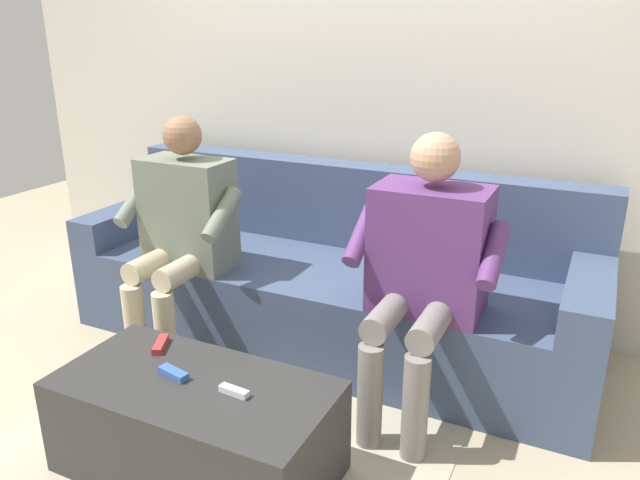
{
  "coord_description": "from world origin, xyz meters",
  "views": [
    {
      "loc": [
        -1.2,
        2.47,
        1.55
      ],
      "look_at": [
        0.0,
        -0.02,
        0.58
      ],
      "focal_mm": 34.1,
      "sensor_mm": 36.0,
      "label": 1
    }
  ],
  "objects_px": {
    "couch": "(331,283)",
    "person_left_seated": "(425,262)",
    "remote_red": "(160,344)",
    "remote_white": "(234,391)",
    "coffee_table": "(197,427)",
    "person_right_seated": "(182,225)",
    "remote_blue": "(173,373)"
  },
  "relations": [
    {
      "from": "person_left_seated",
      "to": "remote_blue",
      "type": "xyz_separation_m",
      "value": [
        0.68,
        0.76,
        -0.28
      ]
    },
    {
      "from": "remote_blue",
      "to": "person_left_seated",
      "type": "bearing_deg",
      "value": -120.25
    },
    {
      "from": "couch",
      "to": "coffee_table",
      "type": "xyz_separation_m",
      "value": [
        0.0,
        1.16,
        -0.12
      ]
    },
    {
      "from": "remote_white",
      "to": "person_right_seated",
      "type": "bearing_deg",
      "value": 140.3
    },
    {
      "from": "couch",
      "to": "remote_white",
      "type": "relative_size",
      "value": 23.61
    },
    {
      "from": "couch",
      "to": "person_left_seated",
      "type": "xyz_separation_m",
      "value": [
        -0.6,
        0.4,
        0.36
      ]
    },
    {
      "from": "coffee_table",
      "to": "remote_blue",
      "type": "xyz_separation_m",
      "value": [
        0.09,
        -0.0,
        0.2
      ]
    },
    {
      "from": "couch",
      "to": "remote_blue",
      "type": "height_order",
      "value": "couch"
    },
    {
      "from": "person_left_seated",
      "to": "person_right_seated",
      "type": "height_order",
      "value": "person_left_seated"
    },
    {
      "from": "remote_blue",
      "to": "remote_white",
      "type": "bearing_deg",
      "value": -168.21
    },
    {
      "from": "person_left_seated",
      "to": "remote_blue",
      "type": "bearing_deg",
      "value": 47.92
    },
    {
      "from": "coffee_table",
      "to": "remote_white",
      "type": "distance_m",
      "value": 0.26
    },
    {
      "from": "person_right_seated",
      "to": "remote_white",
      "type": "bearing_deg",
      "value": 136.22
    },
    {
      "from": "remote_white",
      "to": "coffee_table",
      "type": "bearing_deg",
      "value": -175.55
    },
    {
      "from": "coffee_table",
      "to": "remote_blue",
      "type": "bearing_deg",
      "value": -0.83
    },
    {
      "from": "coffee_table",
      "to": "remote_white",
      "type": "bearing_deg",
      "value": -179.63
    },
    {
      "from": "couch",
      "to": "remote_blue",
      "type": "distance_m",
      "value": 1.16
    },
    {
      "from": "couch",
      "to": "remote_red",
      "type": "relative_size",
      "value": 19.99
    },
    {
      "from": "couch",
      "to": "remote_red",
      "type": "height_order",
      "value": "couch"
    },
    {
      "from": "couch",
      "to": "person_left_seated",
      "type": "relative_size",
      "value": 2.22
    },
    {
      "from": "person_right_seated",
      "to": "coffee_table",
      "type": "bearing_deg",
      "value": 129.03
    },
    {
      "from": "coffee_table",
      "to": "person_left_seated",
      "type": "relative_size",
      "value": 0.85
    },
    {
      "from": "couch",
      "to": "person_right_seated",
      "type": "bearing_deg",
      "value": 35.04
    },
    {
      "from": "person_right_seated",
      "to": "remote_blue",
      "type": "relative_size",
      "value": 9.48
    },
    {
      "from": "person_left_seated",
      "to": "remote_red",
      "type": "bearing_deg",
      "value": 35.39
    },
    {
      "from": "coffee_table",
      "to": "couch",
      "type": "bearing_deg",
      "value": -90.0
    },
    {
      "from": "coffee_table",
      "to": "remote_red",
      "type": "xyz_separation_m",
      "value": [
        0.26,
        -0.15,
        0.2
      ]
    },
    {
      "from": "couch",
      "to": "remote_red",
      "type": "xyz_separation_m",
      "value": [
        0.26,
        1.01,
        0.08
      ]
    },
    {
      "from": "coffee_table",
      "to": "remote_red",
      "type": "bearing_deg",
      "value": -28.9
    },
    {
      "from": "couch",
      "to": "person_right_seated",
      "type": "relative_size",
      "value": 2.23
    },
    {
      "from": "remote_white",
      "to": "person_left_seated",
      "type": "bearing_deg",
      "value": 64.67
    },
    {
      "from": "couch",
      "to": "remote_white",
      "type": "bearing_deg",
      "value": 98.4
    }
  ]
}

